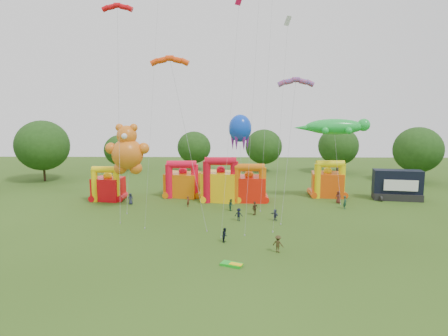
{
  "coord_description": "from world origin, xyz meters",
  "views": [
    {
      "loc": [
        0.39,
        -35.22,
        14.99
      ],
      "look_at": [
        -0.52,
        18.0,
        6.57
      ],
      "focal_mm": 32.0,
      "sensor_mm": 36.0,
      "label": 1
    }
  ],
  "objects_px": {
    "bouncy_castle_0": "(108,187)",
    "gecko_kite": "(335,137)",
    "stage_trailer": "(397,185)",
    "teddy_bear_kite": "(127,155)",
    "spectator_0": "(131,199)",
    "octopus_kite": "(241,142)",
    "bouncy_castle_2": "(221,184)",
    "spectator_4": "(255,208)"
  },
  "relations": [
    {
      "from": "stage_trailer",
      "to": "spectator_4",
      "type": "xyz_separation_m",
      "value": [
        -23.28,
        -9.49,
        -1.36
      ]
    },
    {
      "from": "bouncy_castle_2",
      "to": "stage_trailer",
      "type": "height_order",
      "value": "bouncy_castle_2"
    },
    {
      "from": "gecko_kite",
      "to": "spectator_0",
      "type": "distance_m",
      "value": 32.99
    },
    {
      "from": "spectator_0",
      "to": "octopus_kite",
      "type": "bearing_deg",
      "value": 19.05
    },
    {
      "from": "stage_trailer",
      "to": "octopus_kite",
      "type": "bearing_deg",
      "value": 175.31
    },
    {
      "from": "stage_trailer",
      "to": "octopus_kite",
      "type": "relative_size",
      "value": 0.57
    },
    {
      "from": "bouncy_castle_2",
      "to": "octopus_kite",
      "type": "relative_size",
      "value": 0.53
    },
    {
      "from": "stage_trailer",
      "to": "gecko_kite",
      "type": "relative_size",
      "value": 0.59
    },
    {
      "from": "bouncy_castle_2",
      "to": "octopus_kite",
      "type": "bearing_deg",
      "value": 46.3
    },
    {
      "from": "bouncy_castle_0",
      "to": "stage_trailer",
      "type": "xyz_separation_m",
      "value": [
        46.13,
        1.2,
        0.16
      ]
    },
    {
      "from": "stage_trailer",
      "to": "spectator_0",
      "type": "distance_m",
      "value": 42.09
    },
    {
      "from": "gecko_kite",
      "to": "spectator_0",
      "type": "height_order",
      "value": "gecko_kite"
    },
    {
      "from": "octopus_kite",
      "to": "gecko_kite",
      "type": "bearing_deg",
      "value": -10.78
    },
    {
      "from": "teddy_bear_kite",
      "to": "octopus_kite",
      "type": "relative_size",
      "value": 0.92
    },
    {
      "from": "spectator_0",
      "to": "stage_trailer",
      "type": "bearing_deg",
      "value": 5.01
    },
    {
      "from": "bouncy_castle_0",
      "to": "bouncy_castle_2",
      "type": "height_order",
      "value": "bouncy_castle_2"
    },
    {
      "from": "bouncy_castle_2",
      "to": "octopus_kite",
      "type": "xyz_separation_m",
      "value": [
        3.15,
        3.29,
        6.29
      ]
    },
    {
      "from": "stage_trailer",
      "to": "octopus_kite",
      "type": "xyz_separation_m",
      "value": [
        -25.02,
        2.05,
        6.67
      ]
    },
    {
      "from": "octopus_kite",
      "to": "bouncy_castle_0",
      "type": "bearing_deg",
      "value": -171.25
    },
    {
      "from": "octopus_kite",
      "to": "spectator_0",
      "type": "bearing_deg",
      "value": -160.71
    },
    {
      "from": "bouncy_castle_0",
      "to": "stage_trailer",
      "type": "distance_m",
      "value": 46.14
    },
    {
      "from": "stage_trailer",
      "to": "gecko_kite",
      "type": "height_order",
      "value": "gecko_kite"
    },
    {
      "from": "gecko_kite",
      "to": "bouncy_castle_0",
      "type": "bearing_deg",
      "value": -179.27
    },
    {
      "from": "bouncy_castle_0",
      "to": "teddy_bear_kite",
      "type": "distance_m",
      "value": 8.66
    },
    {
      "from": "teddy_bear_kite",
      "to": "spectator_0",
      "type": "height_order",
      "value": "teddy_bear_kite"
    },
    {
      "from": "spectator_0",
      "to": "bouncy_castle_2",
      "type": "bearing_deg",
      "value": 10.53
    },
    {
      "from": "bouncy_castle_2",
      "to": "teddy_bear_kite",
      "type": "bearing_deg",
      "value": -160.77
    },
    {
      "from": "bouncy_castle_0",
      "to": "octopus_kite",
      "type": "xyz_separation_m",
      "value": [
        21.1,
        3.25,
        6.83
      ]
    },
    {
      "from": "bouncy_castle_0",
      "to": "stage_trailer",
      "type": "bearing_deg",
      "value": 1.49
    },
    {
      "from": "bouncy_castle_0",
      "to": "spectator_4",
      "type": "bearing_deg",
      "value": -19.95
    },
    {
      "from": "stage_trailer",
      "to": "spectator_4",
      "type": "bearing_deg",
      "value": -157.82
    },
    {
      "from": "bouncy_castle_0",
      "to": "gecko_kite",
      "type": "relative_size",
      "value": 0.43
    },
    {
      "from": "teddy_bear_kite",
      "to": "gecko_kite",
      "type": "distance_m",
      "value": 31.71
    },
    {
      "from": "bouncy_castle_2",
      "to": "teddy_bear_kite",
      "type": "height_order",
      "value": "teddy_bear_kite"
    },
    {
      "from": "bouncy_castle_0",
      "to": "spectator_4",
      "type": "relative_size",
      "value": 2.95
    },
    {
      "from": "stage_trailer",
      "to": "teddy_bear_kite",
      "type": "bearing_deg",
      "value": -171.9
    },
    {
      "from": "bouncy_castle_2",
      "to": "octopus_kite",
      "type": "distance_m",
      "value": 7.77
    },
    {
      "from": "gecko_kite",
      "to": "spectator_0",
      "type": "xyz_separation_m",
      "value": [
        -31.53,
        -3.11,
        -9.19
      ]
    },
    {
      "from": "teddy_bear_kite",
      "to": "spectator_0",
      "type": "xyz_separation_m",
      "value": [
        -0.32,
        2.06,
        -6.96
      ]
    },
    {
      "from": "teddy_bear_kite",
      "to": "gecko_kite",
      "type": "relative_size",
      "value": 0.96
    },
    {
      "from": "gecko_kite",
      "to": "octopus_kite",
      "type": "relative_size",
      "value": 0.96
    },
    {
      "from": "bouncy_castle_0",
      "to": "spectator_4",
      "type": "distance_m",
      "value": 24.34
    }
  ]
}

